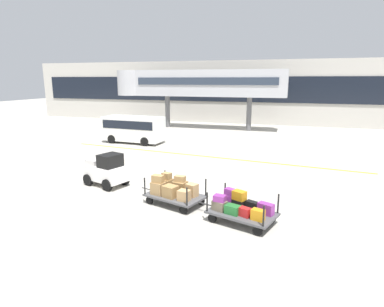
{
  "coord_description": "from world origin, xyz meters",
  "views": [
    {
      "loc": [
        4.82,
        -11.75,
        4.96
      ],
      "look_at": [
        -0.03,
        3.7,
        1.21
      ],
      "focal_mm": 29.94,
      "sensor_mm": 36.0,
      "label": 1
    }
  ],
  "objects": [
    {
      "name": "baggage_cart_middle",
      "position": [
        3.29,
        -1.12,
        0.52
      ],
      "size": [
        3.08,
        2.03,
        1.1
      ],
      "color": "#4C4C4F",
      "rests_on": "ground_plane"
    },
    {
      "name": "jet_bridge",
      "position": [
        -5.27,
        19.99,
        4.57
      ],
      "size": [
        17.73,
        3.0,
        5.91
      ],
      "color": "#B7B7BC",
      "rests_on": "ground_plane"
    },
    {
      "name": "baggage_cart_lead",
      "position": [
        0.42,
        -0.24,
        0.59
      ],
      "size": [
        3.08,
        2.03,
        1.21
      ],
      "color": "#4C4C4F",
      "rests_on": "ground_plane"
    },
    {
      "name": "safety_cone_far",
      "position": [
        -5.42,
        5.32,
        0.28
      ],
      "size": [
        0.36,
        0.36,
        0.55
      ],
      "primitive_type": "cone",
      "color": "orange",
      "rests_on": "ground_plane"
    },
    {
      "name": "ground_plane",
      "position": [
        0.0,
        0.0,
        0.0
      ],
      "size": [
        120.0,
        120.0,
        0.0
      ],
      "primitive_type": "plane",
      "color": "#B2ADA0"
    },
    {
      "name": "shuttle_van",
      "position": [
        -7.24,
        11.03,
        1.23
      ],
      "size": [
        4.91,
        2.2,
        2.1
      ],
      "color": "white",
      "rests_on": "ground_plane"
    },
    {
      "name": "baggage_tug",
      "position": [
        -3.47,
        1.0,
        0.75
      ],
      "size": [
        2.33,
        1.75,
        1.58
      ],
      "color": "white",
      "rests_on": "ground_plane"
    },
    {
      "name": "terminal_building",
      "position": [
        0.0,
        25.98,
        3.54
      ],
      "size": [
        55.63,
        2.51,
        7.08
      ],
      "color": "#BCB7AD",
      "rests_on": "ground_plane"
    },
    {
      "name": "apron_lead_line",
      "position": [
        -0.8,
        8.18,
        0.0
      ],
      "size": [
        20.48,
        2.53,
        0.01
      ],
      "primitive_type": "cube",
      "rotation": [
        0.0,
        0.0,
        -0.11
      ],
      "color": "yellow",
      "rests_on": "ground_plane"
    }
  ]
}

